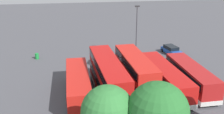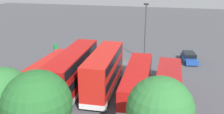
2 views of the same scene
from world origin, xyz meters
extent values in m
plane|color=#47474C|center=(0.00, 0.00, 0.00)|extent=(140.00, 140.00, 0.00)
cube|color=#A51919|center=(-7.06, 9.57, 1.65)|extent=(2.67, 10.37, 2.60)
cube|color=silver|center=(-7.06, 9.57, 0.62)|extent=(2.71, 10.42, 0.55)
cube|color=black|center=(-7.06, 9.57, 2.25)|extent=(2.72, 9.58, 0.90)
cube|color=black|center=(-7.00, 4.37, 2.25)|extent=(2.25, 0.09, 1.10)
cylinder|color=black|center=(-5.89, 5.81, 0.55)|extent=(0.31, 1.10, 1.10)
cylinder|color=black|center=(-8.14, 5.79, 0.55)|extent=(0.31, 1.10, 1.10)
cylinder|color=black|center=(-5.98, 13.36, 0.55)|extent=(0.31, 1.10, 1.10)
cylinder|color=black|center=(-8.23, 13.33, 0.55)|extent=(0.31, 1.10, 1.10)
cube|color=#B71411|center=(-3.69, 9.26, 1.65)|extent=(3.14, 11.92, 2.60)
cube|color=silver|center=(-3.69, 9.26, 0.62)|extent=(3.18, 11.96, 0.55)
cube|color=black|center=(-3.69, 9.26, 2.25)|extent=(3.16, 11.13, 0.90)
cube|color=black|center=(-3.39, 3.33, 2.25)|extent=(2.25, 0.17, 1.10)
cylinder|color=black|center=(-2.34, 4.81, 0.55)|extent=(0.35, 1.11, 1.10)
cylinder|color=black|center=(-4.59, 4.70, 0.55)|extent=(0.35, 1.11, 1.10)
cylinder|color=black|center=(-2.79, 13.81, 0.55)|extent=(0.35, 1.11, 1.10)
cylinder|color=black|center=(-5.04, 13.70, 0.55)|extent=(0.35, 1.11, 1.10)
cube|color=red|center=(0.09, 9.37, 2.45)|extent=(3.03, 10.36, 4.20)
cube|color=silver|center=(0.09, 9.37, 0.62)|extent=(3.07, 10.40, 0.55)
cube|color=black|center=(0.09, 9.37, 2.25)|extent=(3.05, 9.56, 0.90)
cube|color=black|center=(0.09, 9.37, 3.95)|extent=(3.05, 9.56, 0.90)
cube|color=black|center=(0.34, 4.22, 2.25)|extent=(2.25, 0.17, 1.10)
cylinder|color=black|center=(1.39, 5.70, 0.55)|extent=(0.35, 1.11, 1.10)
cylinder|color=black|center=(-0.86, 5.60, 0.55)|extent=(0.35, 1.11, 1.10)
cylinder|color=black|center=(1.04, 13.15, 0.55)|extent=(0.35, 1.11, 1.10)
cylinder|color=black|center=(-1.21, 13.04, 0.55)|extent=(0.35, 1.11, 1.10)
cube|color=#B71411|center=(3.50, 10.16, 2.45)|extent=(3.19, 12.11, 4.20)
cube|color=silver|center=(3.50, 10.16, 0.62)|extent=(3.23, 12.15, 0.55)
cube|color=black|center=(3.50, 10.16, 2.25)|extent=(3.21, 11.31, 0.90)
cube|color=black|center=(3.50, 10.16, 3.95)|extent=(3.21, 11.31, 0.90)
cube|color=black|center=(3.83, 4.14, 2.25)|extent=(2.25, 0.18, 1.10)
cylinder|color=black|center=(4.87, 5.63, 0.55)|extent=(0.36, 1.11, 1.10)
cylinder|color=black|center=(2.63, 5.51, 0.55)|extent=(0.36, 1.11, 1.10)
cylinder|color=black|center=(4.38, 14.80, 0.55)|extent=(0.36, 1.11, 1.10)
cylinder|color=black|center=(2.13, 14.68, 0.55)|extent=(0.36, 1.11, 1.10)
cube|color=red|center=(6.98, 9.57, 1.65)|extent=(2.56, 10.88, 2.60)
cube|color=silver|center=(6.98, 9.57, 0.62)|extent=(2.60, 10.92, 0.55)
cube|color=black|center=(6.98, 9.57, 2.25)|extent=(2.62, 10.08, 0.90)
cube|color=black|center=(6.97, 4.10, 2.25)|extent=(2.25, 0.06, 1.10)
cylinder|color=black|center=(8.10, 5.53, 0.55)|extent=(0.30, 1.10, 1.10)
cylinder|color=black|center=(5.85, 5.53, 0.55)|extent=(0.30, 1.10, 1.10)
cylinder|color=black|center=(8.11, 13.60, 0.55)|extent=(0.30, 1.10, 1.10)
cylinder|color=black|center=(5.86, 13.61, 0.55)|extent=(0.30, 1.10, 1.10)
cube|color=silver|center=(2.39, -0.54, 0.53)|extent=(4.51, 3.04, 0.70)
cube|color=black|center=(2.20, -0.47, 1.15)|extent=(2.88, 2.35, 0.55)
cylinder|color=black|center=(4.04, -0.25, 0.32)|extent=(0.68, 0.41, 0.64)
cylinder|color=black|center=(3.53, -1.77, 0.32)|extent=(0.68, 0.41, 0.64)
cylinder|color=black|center=(1.25, 0.69, 0.32)|extent=(0.68, 0.41, 0.64)
cylinder|color=black|center=(0.74, -0.82, 0.32)|extent=(0.68, 0.41, 0.64)
cube|color=#1E479E|center=(-9.74, -3.32, 0.53)|extent=(2.57, 4.61, 0.70)
cube|color=black|center=(-9.71, -3.52, 1.15)|extent=(2.09, 2.87, 0.55)
cylinder|color=black|center=(-10.82, -1.92, 0.32)|extent=(0.33, 0.67, 0.64)
cylinder|color=black|center=(-9.25, -1.62, 0.32)|extent=(0.33, 0.67, 0.64)
cylinder|color=black|center=(-10.24, -5.02, 0.32)|extent=(0.33, 0.67, 0.64)
cylinder|color=black|center=(-8.67, -4.72, 0.32)|extent=(0.33, 0.67, 0.64)
cylinder|color=#38383D|center=(-3.02, -2.15, 4.25)|extent=(0.16, 0.16, 8.50)
cube|color=#262628|center=(-3.02, -2.15, 8.65)|extent=(0.70, 0.30, 0.24)
cylinder|color=#197F33|center=(13.12, -4.66, 0.47)|extent=(0.60, 0.60, 0.95)
sphere|color=#236028|center=(1.41, 21.11, 4.32)|extent=(4.80, 4.80, 4.80)
sphere|color=#2D7033|center=(5.03, 19.89, 4.00)|extent=(4.28, 4.28, 4.28)
camera|label=1|loc=(7.65, 37.37, 14.87)|focal=41.82mm
camera|label=2|loc=(-7.26, 34.59, 12.74)|focal=40.20mm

